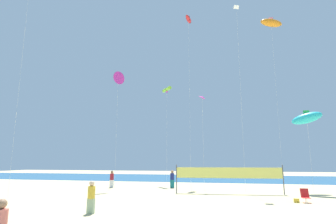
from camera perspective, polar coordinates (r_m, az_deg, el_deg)
The scene contains 15 objects.
ground_plane at distance 15.52m, azimuth 1.81°, elevation -20.42°, with size 120.00×120.00×0.00m, color #D1BC89.
ocean_band at distance 45.45m, azimuth 9.28°, elevation -13.66°, with size 120.00×20.00×0.01m, color #28608C.
beachgoer_mustard_shirt at distance 15.45m, azimuth -15.97°, elevation -16.74°, with size 0.38×0.38×1.68m.
beachgoer_navy_shirt at distance 28.59m, azimuth 0.90°, elevation -13.90°, with size 0.41×0.41×1.79m.
beachgoer_maroon_shirt at distance 29.48m, azimuth -11.84°, elevation -13.66°, with size 0.39×0.39×1.72m.
folding_beach_chair at distance 20.88m, azimuth 27.10°, elevation -15.45°, with size 0.52×0.65×0.89m.
volleyball_net at distance 24.05m, azimuth 12.65°, elevation -12.68°, with size 8.95×0.69×2.40m.
beach_handbag at distance 20.56m, azimuth 25.61°, elevation -16.60°, with size 0.33×0.17×0.26m, color gold.
kite_lime_tube at distance 34.07m, azimuth -0.26°, elevation 4.76°, with size 1.48×1.69×11.86m.
kite_cyan_inflatable at distance 27.07m, azimuth 27.37°, elevation -1.17°, with size 2.83×1.36×7.24m.
kite_white_diamond at distance 30.15m, azimuth 14.40°, elevation 19.76°, with size 0.73×0.73×18.49m.
kite_orange_inflatable at distance 36.56m, azimuth 21.05°, elevation 17.22°, with size 2.91×1.78×19.97m.
kite_red_inflatable at distance 37.96m, azimuth 4.36°, elevation 18.95°, with size 0.89×1.70×21.83m.
kite_magenta_diamond at distance 27.56m, azimuth 7.33°, elevation 2.93°, with size 0.62×0.63×9.34m.
kite_magenta_delta at distance 29.91m, azimuth -10.52°, elevation 7.05°, with size 1.02×1.34×12.31m.
Camera 1 is at (2.92, -15.00, 2.71)m, focal length 28.73 mm.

